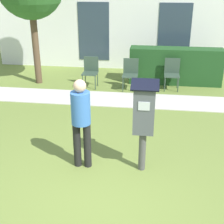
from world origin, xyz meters
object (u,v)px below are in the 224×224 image
(outdoor_chair_middle, at_px, (130,72))
(outdoor_chair_right, at_px, (172,72))
(person_standing, at_px, (81,117))
(outdoor_chair_left, at_px, (91,70))
(parking_meter, at_px, (144,115))

(outdoor_chair_middle, height_order, outdoor_chair_right, same)
(person_standing, relative_size, outdoor_chair_left, 1.76)
(parking_meter, height_order, outdoor_chair_right, parking_meter)
(outdoor_chair_left, relative_size, outdoor_chair_right, 1.00)
(outdoor_chair_left, height_order, outdoor_chair_right, same)
(parking_meter, xyz_separation_m, outdoor_chair_left, (-1.75, 4.27, -0.49))
(outdoor_chair_left, xyz_separation_m, outdoor_chair_middle, (1.20, -0.07, 0.00))
(outdoor_chair_middle, xyz_separation_m, outdoor_chair_right, (1.20, 0.19, 0.00))
(parking_meter, bearing_deg, outdoor_chair_left, 112.26)
(outdoor_chair_right, bearing_deg, person_standing, -117.15)
(outdoor_chair_left, height_order, outdoor_chair_middle, same)
(parking_meter, xyz_separation_m, outdoor_chair_middle, (-0.55, 4.20, -0.49))
(outdoor_chair_middle, distance_m, outdoor_chair_right, 1.22)
(outdoor_chair_left, relative_size, outdoor_chair_middle, 1.00)
(parking_meter, relative_size, outdoor_chair_left, 1.77)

